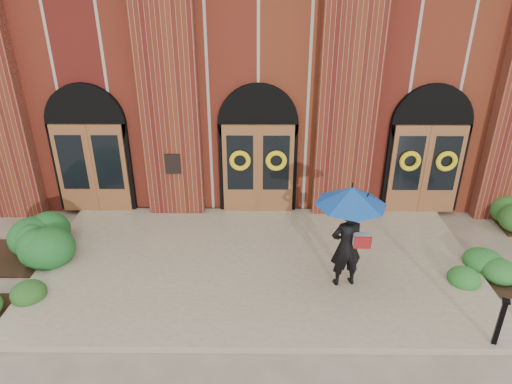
{
  "coord_description": "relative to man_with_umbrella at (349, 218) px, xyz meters",
  "views": [
    {
      "loc": [
        0.03,
        -8.62,
        6.24
      ],
      "look_at": [
        -0.04,
        1.0,
        1.55
      ],
      "focal_mm": 32.0,
      "sensor_mm": 36.0,
      "label": 1
    }
  ],
  "objects": [
    {
      "name": "church_building",
      "position": [
        -1.85,
        9.38,
        1.75
      ],
      "size": [
        16.2,
        12.53,
        7.0
      ],
      "color": "maroon",
      "rests_on": "ground"
    },
    {
      "name": "metal_post",
      "position": [
        2.45,
        -1.76,
        -1.09
      ],
      "size": [
        0.17,
        0.17,
        0.98
      ],
      "rotation": [
        0.0,
        0.0,
        -0.38
      ],
      "color": "black",
      "rests_on": "landing"
    },
    {
      "name": "landing",
      "position": [
        -1.85,
        0.74,
        -1.67
      ],
      "size": [
        10.0,
        5.3,
        0.15
      ],
      "primitive_type": "cube",
      "color": "tan",
      "rests_on": "ground"
    },
    {
      "name": "man_with_umbrella",
      "position": [
        0.0,
        0.0,
        0.0
      ],
      "size": [
        1.69,
        1.69,
        2.28
      ],
      "rotation": [
        0.0,
        0.0,
        3.34
      ],
      "color": "black",
      "rests_on": "landing"
    },
    {
      "name": "hedge_front_right",
      "position": [
        3.25,
        0.3,
        -1.53
      ],
      "size": [
        1.25,
        1.07,
        0.44
      ],
      "primitive_type": "ellipsoid",
      "color": "#246323",
      "rests_on": "ground"
    },
    {
      "name": "hedge_wall_left",
      "position": [
        -7.05,
        1.09,
        -1.31
      ],
      "size": [
        3.38,
        1.35,
        0.87
      ],
      "primitive_type": "ellipsoid",
      "color": "#1C5520",
      "rests_on": "ground"
    },
    {
      "name": "hedge_front_left",
      "position": [
        -6.95,
        -0.91,
        -1.52
      ],
      "size": [
        1.26,
        1.08,
        0.45
      ],
      "primitive_type": "ellipsoid",
      "color": "#25511B",
      "rests_on": "ground"
    },
    {
      "name": "ground",
      "position": [
        -1.85,
        0.59,
        -1.75
      ],
      "size": [
        90.0,
        90.0,
        0.0
      ],
      "primitive_type": "plane",
      "color": "tan",
      "rests_on": "ground"
    }
  ]
}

